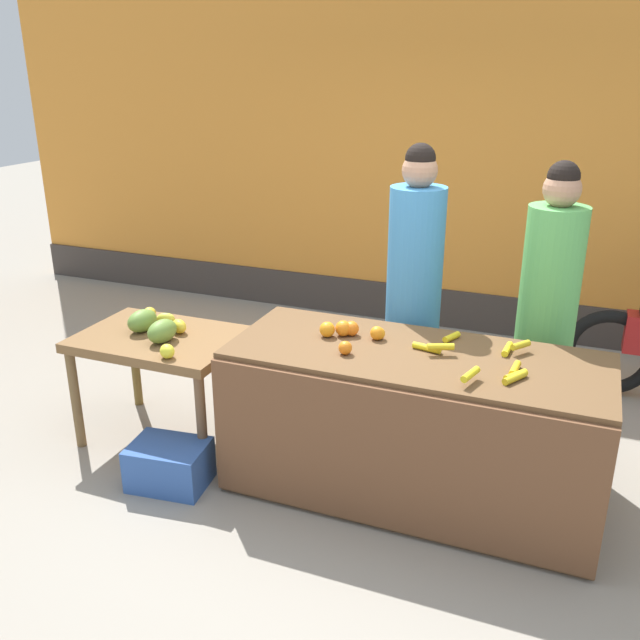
% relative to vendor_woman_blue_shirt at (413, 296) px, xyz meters
% --- Properties ---
extents(ground_plane, '(24.00, 24.00, 0.00)m').
position_rel_vendor_woman_blue_shirt_xyz_m(ground_plane, '(-0.18, -0.65, -0.95)').
color(ground_plane, gray).
extents(market_wall_back, '(9.18, 0.23, 3.10)m').
position_rel_vendor_woman_blue_shirt_xyz_m(market_wall_back, '(-0.18, 2.12, 0.57)').
color(market_wall_back, orange).
rests_on(market_wall_back, ground).
extents(fruit_stall_counter, '(2.02, 0.83, 0.86)m').
position_rel_vendor_woman_blue_shirt_xyz_m(fruit_stall_counter, '(0.19, -0.66, -0.52)').
color(fruit_stall_counter, brown).
rests_on(fruit_stall_counter, ground).
extents(side_table_wooden, '(1.01, 0.71, 0.72)m').
position_rel_vendor_woman_blue_shirt_xyz_m(side_table_wooden, '(-1.44, -0.65, -0.33)').
color(side_table_wooden, brown).
rests_on(side_table_wooden, ground).
extents(banana_bunch_pile, '(0.62, 0.66, 0.07)m').
position_rel_vendor_woman_blue_shirt_xyz_m(banana_bunch_pile, '(0.54, -0.65, -0.06)').
color(banana_bunch_pile, yellow).
rests_on(banana_bunch_pile, fruit_stall_counter).
extents(orange_pile, '(0.36, 0.34, 0.09)m').
position_rel_vendor_woman_blue_shirt_xyz_m(orange_pile, '(-0.20, -0.59, -0.05)').
color(orange_pile, orange).
rests_on(orange_pile, fruit_stall_counter).
extents(mango_papaya_pile, '(0.58, 0.61, 0.14)m').
position_rel_vendor_woman_blue_shirt_xyz_m(mango_papaya_pile, '(-1.46, -0.66, -0.17)').
color(mango_papaya_pile, yellow).
rests_on(mango_papaya_pile, side_table_wooden).
extents(vendor_woman_blue_shirt, '(0.34, 0.34, 1.88)m').
position_rel_vendor_woman_blue_shirt_xyz_m(vendor_woman_blue_shirt, '(0.00, 0.00, 0.00)').
color(vendor_woman_blue_shirt, '#33333D').
rests_on(vendor_woman_blue_shirt, ground).
extents(vendor_woman_green_shirt, '(0.34, 0.34, 1.81)m').
position_rel_vendor_woman_blue_shirt_xyz_m(vendor_woman_green_shirt, '(0.79, 0.06, -0.04)').
color(vendor_woman_green_shirt, '#33333D').
rests_on(vendor_woman_green_shirt, ground).
extents(produce_crate, '(0.47, 0.37, 0.26)m').
position_rel_vendor_woman_blue_shirt_xyz_m(produce_crate, '(-1.12, -1.11, -0.82)').
color(produce_crate, '#3359A5').
rests_on(produce_crate, ground).
extents(produce_sack, '(0.32, 0.37, 0.50)m').
position_rel_vendor_woman_blue_shirt_xyz_m(produce_sack, '(-0.68, 0.21, -0.70)').
color(produce_sack, maroon).
rests_on(produce_sack, ground).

